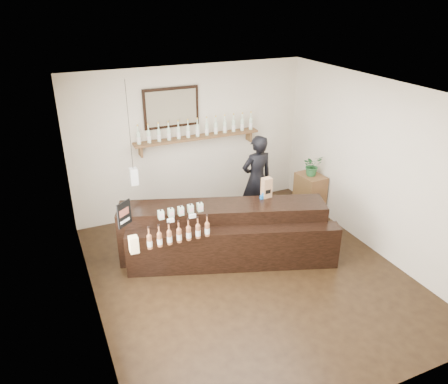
% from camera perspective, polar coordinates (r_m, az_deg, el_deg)
% --- Properties ---
extents(ground, '(5.00, 5.00, 0.00)m').
position_cam_1_polar(ground, '(6.84, 3.24, -10.75)').
color(ground, black).
rests_on(ground, ground).
extents(room_shell, '(5.00, 5.00, 5.00)m').
position_cam_1_polar(room_shell, '(6.01, 3.63, 2.54)').
color(room_shell, beige).
rests_on(room_shell, ground).
extents(back_wall_decor, '(2.66, 0.96, 1.69)m').
position_cam_1_polar(back_wall_decor, '(8.01, -5.17, 8.66)').
color(back_wall_decor, brown).
rests_on(back_wall_decor, ground).
extents(counter, '(3.28, 1.93, 1.07)m').
position_cam_1_polar(counter, '(6.99, 0.13, -5.64)').
color(counter, black).
rests_on(counter, ground).
extents(promo_sign, '(0.23, 0.18, 0.37)m').
position_cam_1_polar(promo_sign, '(6.35, -12.91, -2.80)').
color(promo_sign, black).
rests_on(promo_sign, counter).
extents(paper_bag, '(0.16, 0.13, 0.34)m').
position_cam_1_polar(paper_bag, '(7.08, 5.58, 0.57)').
color(paper_bag, '#A47B4F').
rests_on(paper_bag, counter).
extents(tape_dispenser, '(0.13, 0.06, 0.10)m').
position_cam_1_polar(tape_dispenser, '(7.08, 5.21, -0.54)').
color(tape_dispenser, '#185DA9').
rests_on(tape_dispenser, counter).
extents(side_cabinet, '(0.44, 0.58, 0.80)m').
position_cam_1_polar(side_cabinet, '(8.58, 11.12, -0.28)').
color(side_cabinet, brown).
rests_on(side_cabinet, ground).
extents(potted_plant, '(0.36, 0.31, 0.39)m').
position_cam_1_polar(potted_plant, '(8.34, 11.45, 3.42)').
color(potted_plant, '#255E2E').
rests_on(potted_plant, side_cabinet).
extents(shopkeeper, '(0.71, 0.48, 1.88)m').
position_cam_1_polar(shopkeeper, '(7.97, 4.30, 2.40)').
color(shopkeeper, black).
rests_on(shopkeeper, ground).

